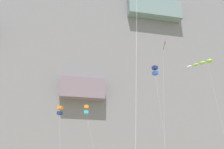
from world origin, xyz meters
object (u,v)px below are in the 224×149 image
Objects in this scene: kite_banner_far_left at (164,55)px; kite_windsock_mid_left at (203,63)px; kite_box_upper_mid at (86,110)px; kite_box_far_right at (60,111)px; kite_box_high_left at (155,71)px.

kite_windsock_mid_left reaches higher than kite_banner_far_left.
kite_banner_far_left is 1.92× the size of kite_box_upper_mid.
kite_box_high_left reaches higher than kite_box_far_right.
kite_box_high_left is (15.64, 2.92, 8.74)m from kite_box_far_right.
kite_windsock_mid_left reaches higher than kite_box_far_right.
kite_box_high_left is (-12.70, -4.31, -4.85)m from kite_windsock_mid_left.
kite_windsock_mid_left is at bearing 13.03° from kite_box_upper_mid.
kite_box_upper_mid is at bearing -166.97° from kite_windsock_mid_left.
kite_box_far_right is 32.25m from kite_windsock_mid_left.
kite_box_high_left reaches higher than kite_box_upper_mid.
kite_banner_far_left is 16.20m from kite_box_upper_mid.
kite_box_upper_mid is (3.75, 1.54, 0.72)m from kite_box_far_right.
kite_box_upper_mid is at bearing 22.26° from kite_box_far_right.
kite_banner_far_left is at bearing 1.46° from kite_box_far_right.
kite_banner_far_left is 1.16× the size of kite_box_high_left.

